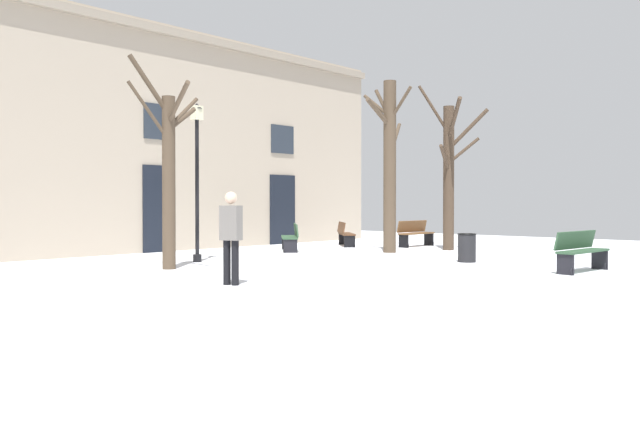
{
  "coord_description": "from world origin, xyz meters",
  "views": [
    {
      "loc": [
        -11.41,
        -8.54,
        1.55
      ],
      "look_at": [
        0.0,
        1.76,
        1.3
      ],
      "focal_mm": 36.81,
      "sensor_mm": 36.0,
      "label": 1
    }
  ],
  "objects_px": {
    "litter_bin": "(467,248)",
    "streetlamp": "(197,166)",
    "tree_foreground": "(449,171)",
    "bench_near_center_tree": "(581,250)",
    "tree_right_of_center": "(169,170)",
    "bench_back_to_back_left": "(415,233)",
    "person_crossing_plaza": "(231,233)",
    "tree_left_of_center": "(389,161)",
    "bench_back_to_back_right": "(345,234)",
    "bench_near_lamp": "(291,237)"
  },
  "relations": [
    {
      "from": "litter_bin",
      "to": "streetlamp",
      "type": "bearing_deg",
      "value": 131.97
    },
    {
      "from": "bench_back_to_back_right",
      "to": "person_crossing_plaza",
      "type": "distance_m",
      "value": 11.27
    },
    {
      "from": "tree_left_of_center",
      "to": "streetlamp",
      "type": "distance_m",
      "value": 6.22
    },
    {
      "from": "tree_right_of_center",
      "to": "person_crossing_plaza",
      "type": "relative_size",
      "value": 2.78
    },
    {
      "from": "tree_foreground",
      "to": "streetlamp",
      "type": "xyz_separation_m",
      "value": [
        -8.07,
        2.64,
        -0.06
      ]
    },
    {
      "from": "tree_left_of_center",
      "to": "person_crossing_plaza",
      "type": "xyz_separation_m",
      "value": [
        -8.44,
        -2.51,
        -1.85
      ]
    },
    {
      "from": "tree_foreground",
      "to": "litter_bin",
      "type": "height_order",
      "value": "tree_foreground"
    },
    {
      "from": "tree_foreground",
      "to": "bench_near_center_tree",
      "type": "bearing_deg",
      "value": -124.03
    },
    {
      "from": "bench_back_to_back_left",
      "to": "person_crossing_plaza",
      "type": "xyz_separation_m",
      "value": [
        -11.27,
        -3.44,
        0.5
      ]
    },
    {
      "from": "bench_back_to_back_right",
      "to": "bench_near_center_tree",
      "type": "bearing_deg",
      "value": -155.4
    },
    {
      "from": "tree_left_of_center",
      "to": "bench_back_to_back_left",
      "type": "bearing_deg",
      "value": 18.31
    },
    {
      "from": "streetlamp",
      "to": "litter_bin",
      "type": "height_order",
      "value": "streetlamp"
    },
    {
      "from": "tree_left_of_center",
      "to": "bench_near_center_tree",
      "type": "relative_size",
      "value": 2.82
    },
    {
      "from": "tree_foreground",
      "to": "bench_near_lamp",
      "type": "distance_m",
      "value": 5.53
    },
    {
      "from": "bench_near_lamp",
      "to": "tree_right_of_center",
      "type": "bearing_deg",
      "value": -29.14
    },
    {
      "from": "litter_bin",
      "to": "bench_back_to_back_right",
      "type": "xyz_separation_m",
      "value": [
        2.7,
        6.36,
        0.07
      ]
    },
    {
      "from": "bench_back_to_back_right",
      "to": "tree_right_of_center",
      "type": "bearing_deg",
      "value": 146.23
    },
    {
      "from": "bench_near_center_tree",
      "to": "streetlamp",
      "type": "bearing_deg",
      "value": 121.74
    },
    {
      "from": "bench_back_to_back_left",
      "to": "person_crossing_plaza",
      "type": "distance_m",
      "value": 11.79
    },
    {
      "from": "bench_back_to_back_right",
      "to": "tree_foreground",
      "type": "bearing_deg",
      "value": -126.74
    },
    {
      "from": "tree_left_of_center",
      "to": "streetlamp",
      "type": "bearing_deg",
      "value": 163.37
    },
    {
      "from": "tree_left_of_center",
      "to": "bench_near_center_tree",
      "type": "xyz_separation_m",
      "value": [
        -1.68,
        -6.48,
        -2.35
      ]
    },
    {
      "from": "bench_near_center_tree",
      "to": "bench_back_to_back_right",
      "type": "xyz_separation_m",
      "value": [
        3.09,
        9.43,
        -0.04
      ]
    },
    {
      "from": "tree_right_of_center",
      "to": "bench_near_center_tree",
      "type": "height_order",
      "value": "tree_right_of_center"
    },
    {
      "from": "tree_foreground",
      "to": "tree_right_of_center",
      "type": "height_order",
      "value": "tree_foreground"
    },
    {
      "from": "streetlamp",
      "to": "bench_near_center_tree",
      "type": "distance_m",
      "value": 9.52
    },
    {
      "from": "tree_right_of_center",
      "to": "tree_left_of_center",
      "type": "bearing_deg",
      "value": -6.2
    },
    {
      "from": "tree_right_of_center",
      "to": "bench_back_to_back_left",
      "type": "height_order",
      "value": "tree_right_of_center"
    },
    {
      "from": "bench_near_lamp",
      "to": "person_crossing_plaza",
      "type": "relative_size",
      "value": 0.94
    },
    {
      "from": "person_crossing_plaza",
      "to": "bench_near_lamp",
      "type": "bearing_deg",
      "value": 110.11
    },
    {
      "from": "bench_near_center_tree",
      "to": "person_crossing_plaza",
      "type": "distance_m",
      "value": 7.85
    },
    {
      "from": "tree_right_of_center",
      "to": "bench_back_to_back_left",
      "type": "distance_m",
      "value": 10.49
    },
    {
      "from": "bench_back_to_back_right",
      "to": "bench_back_to_back_left",
      "type": "distance_m",
      "value": 2.46
    },
    {
      "from": "streetlamp",
      "to": "tree_foreground",
      "type": "bearing_deg",
      "value": -18.09
    },
    {
      "from": "bench_back_to_back_right",
      "to": "bench_near_lamp",
      "type": "height_order",
      "value": "bench_near_lamp"
    },
    {
      "from": "streetlamp",
      "to": "bench_near_center_tree",
      "type": "xyz_separation_m",
      "value": [
        4.27,
        -8.26,
        -2.01
      ]
    },
    {
      "from": "litter_bin",
      "to": "bench_back_to_back_right",
      "type": "height_order",
      "value": "bench_back_to_back_right"
    },
    {
      "from": "litter_bin",
      "to": "bench_near_lamp",
      "type": "bearing_deg",
      "value": 92.21
    },
    {
      "from": "tree_right_of_center",
      "to": "tree_left_of_center",
      "type": "distance_m",
      "value": 7.56
    },
    {
      "from": "streetlamp",
      "to": "bench_back_to_back_right",
      "type": "bearing_deg",
      "value": 9.0
    },
    {
      "from": "bench_back_to_back_left",
      "to": "person_crossing_plaza",
      "type": "bearing_deg",
      "value": -162.55
    },
    {
      "from": "bench_near_center_tree",
      "to": "bench_back_to_back_left",
      "type": "bearing_deg",
      "value": 63.09
    },
    {
      "from": "tree_right_of_center",
      "to": "litter_bin",
      "type": "relative_size",
      "value": 6.57
    },
    {
      "from": "tree_foreground",
      "to": "tree_left_of_center",
      "type": "xyz_separation_m",
      "value": [
        -2.12,
        0.86,
        0.27
      ]
    },
    {
      "from": "tree_right_of_center",
      "to": "streetlamp",
      "type": "distance_m",
      "value": 1.83
    },
    {
      "from": "tree_foreground",
      "to": "tree_left_of_center",
      "type": "relative_size",
      "value": 1.02
    },
    {
      "from": "litter_bin",
      "to": "bench_back_to_back_right",
      "type": "bearing_deg",
      "value": 67.01
    },
    {
      "from": "streetlamp",
      "to": "bench_near_lamp",
      "type": "relative_size",
      "value": 2.51
    },
    {
      "from": "bench_back_to_back_right",
      "to": "person_crossing_plaza",
      "type": "bearing_deg",
      "value": 161.74
    },
    {
      "from": "bench_near_center_tree",
      "to": "tree_right_of_center",
      "type": "bearing_deg",
      "value": 132.94
    }
  ]
}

